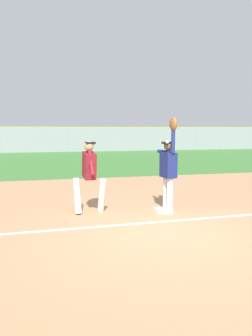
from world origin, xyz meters
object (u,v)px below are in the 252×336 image
baseball (167,142)px  parked_car_black (42,143)px  first_base (163,210)px  parked_car_white (92,143)px  parked_car_tan (139,142)px  runner (89,172)px  fielder (169,166)px

baseball → parked_car_black: (-2.85, 26.53, -1.03)m
first_base → baseball: (0.00, -0.22, 1.67)m
parked_car_white → parked_car_tan: 5.18m
first_base → parked_car_black: 26.47m
parked_car_white → parked_car_black: bearing=-175.1°
runner → parked_car_black: (-1.10, 26.02, -0.32)m
fielder → baseball: bearing=50.7°
first_base → fielder: 1.09m
fielder → parked_car_black: 26.53m
runner → baseball: 1.96m
runner → parked_car_tan: runner is taller
runner → parked_car_black: bearing=88.2°
parked_car_black → runner: bearing=-84.6°
first_base → parked_car_tan: parked_car_tan is taller
baseball → parked_car_white: baseball is taller
runner → parked_car_tan: (9.12, 26.68, -0.32)m
runner → parked_car_tan: size_ratio=0.39×
first_base → parked_car_white: 26.66m
parked_car_white → first_base: bearing=-92.6°
runner → parked_car_white: (3.95, 26.26, -0.32)m
baseball → parked_car_tan: baseball is taller
runner → parked_car_black: 26.04m
fielder → parked_car_tan: fielder is taller
first_base → parked_car_black: parked_car_black is taller
fielder → baseball: fielder is taller
parked_car_white → baseball: bearing=-92.6°
parked_car_tan → fielder: bearing=-105.4°
parked_car_white → fielder: bearing=-92.4°
fielder → first_base: bearing=-32.8°
first_base → baseball: 1.68m
runner → parked_car_black: runner is taller
parked_car_tan → baseball: bearing=-105.5°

